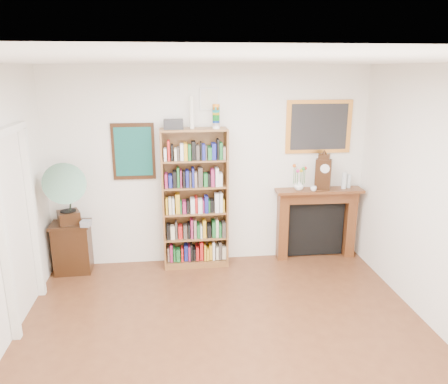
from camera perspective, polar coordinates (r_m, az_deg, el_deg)
name	(u,v)px	position (r m, az deg, el deg)	size (l,w,h in m)	color
room	(234,230)	(3.80, 1.35, -4.94)	(4.51, 5.01, 2.81)	#532B19
door_casing	(17,211)	(5.23, -25.38, -2.23)	(0.08, 1.02, 2.17)	white
teal_poster	(134,152)	(6.12, -11.74, 5.19)	(0.58, 0.04, 0.78)	black
small_picture	(209,99)	(6.03, -1.91, 12.07)	(0.26, 0.04, 0.30)	white
gilt_painting	(319,127)	(6.38, 12.28, 8.32)	(0.95, 0.04, 0.75)	orange
bookshelf	(195,191)	(6.06, -3.83, 0.09)	(0.91, 0.34, 2.27)	brown
side_cabinet	(73,247)	(6.44, -19.17, -6.86)	(0.52, 0.38, 0.71)	black
fireplace	(316,217)	(6.62, 11.96, -3.23)	(1.27, 0.33, 1.07)	#442010
gramophone	(63,191)	(6.05, -20.28, 0.18)	(0.75, 0.83, 0.89)	black
cd_stack	(86,223)	(6.12, -17.59, -3.93)	(0.12, 0.12, 0.08)	#AFAFBB
mantel_clock	(323,173)	(6.39, 12.83, 2.48)	(0.25, 0.20, 0.51)	black
flower_vase	(299,185)	(6.31, 9.75, 0.87)	(0.14, 0.14, 0.15)	white
teacup	(313,189)	(6.32, 11.60, 0.43)	(0.09, 0.09, 0.07)	white
bottle_left	(344,181)	(6.53, 15.42, 1.46)	(0.07, 0.07, 0.24)	silver
bottle_right	(349,181)	(6.60, 15.99, 1.39)	(0.06, 0.06, 0.20)	silver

